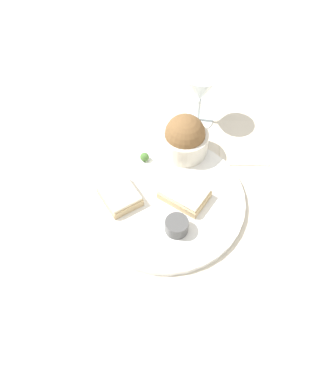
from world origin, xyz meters
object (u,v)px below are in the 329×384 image
at_px(cheese_toast_near, 184,194).
at_px(salad_bowl, 184,138).
at_px(napkin, 242,142).
at_px(sauce_ramekin, 177,225).
at_px(wine_glass, 200,89).
at_px(cheese_toast_far, 120,195).

bearing_deg(cheese_toast_near, salad_bowl, 107.52).
bearing_deg(napkin, sauce_ramekin, -104.65).
relative_size(sauce_ramekin, napkin, 0.27).
xyz_separation_m(cheese_toast_near, wine_glass, (-0.04, 0.24, 0.07)).
bearing_deg(napkin, salad_bowl, -146.78).
distance_m(salad_bowl, wine_glass, 0.13).
bearing_deg(salad_bowl, napkin, 33.22).
bearing_deg(wine_glass, sauce_ramekin, -81.45).
bearing_deg(napkin, cheese_toast_far, -129.53).
height_order(salad_bowl, napkin, salad_bowl).
height_order(salad_bowl, cheese_toast_near, salad_bowl).
height_order(salad_bowl, wine_glass, wine_glass).
xyz_separation_m(salad_bowl, sauce_ramekin, (0.05, -0.20, -0.02)).
xyz_separation_m(sauce_ramekin, cheese_toast_far, (-0.13, 0.03, -0.00)).
xyz_separation_m(wine_glass, napkin, (0.12, -0.04, -0.10)).
bearing_deg(sauce_ramekin, salad_bowl, 103.19).
distance_m(sauce_ramekin, cheese_toast_far, 0.14).
xyz_separation_m(salad_bowl, napkin, (0.12, 0.08, -0.05)).
relative_size(cheese_toast_far, wine_glass, 0.76).
relative_size(salad_bowl, cheese_toast_far, 1.00).
bearing_deg(napkin, wine_glass, 162.46).
bearing_deg(napkin, cheese_toast_near, -111.98).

